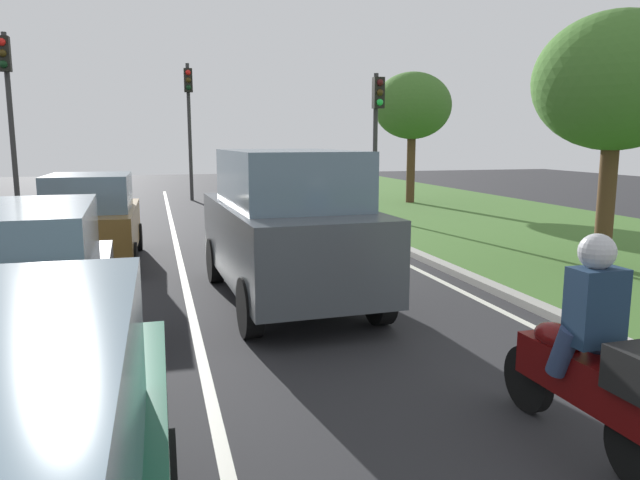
# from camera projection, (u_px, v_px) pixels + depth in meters

# --- Properties ---
(ground_plane) EXTENTS (60.00, 60.00, 0.00)m
(ground_plane) POSITION_uv_depth(u_px,v_px,m) (211.00, 252.00, 13.03)
(ground_plane) COLOR #262628
(lane_line_center) EXTENTS (0.12, 32.00, 0.01)m
(lane_line_center) POSITION_uv_depth(u_px,v_px,m) (178.00, 254.00, 12.85)
(lane_line_center) COLOR silver
(lane_line_center) RESTS_ON ground
(lane_line_right_edge) EXTENTS (0.12, 32.00, 0.01)m
(lane_line_right_edge) POSITION_uv_depth(u_px,v_px,m) (366.00, 244.00, 13.98)
(lane_line_right_edge) COLOR silver
(lane_line_right_edge) RESTS_ON ground
(grass_verge_right) EXTENTS (9.00, 48.00, 0.06)m
(grass_verge_right) POSITION_uv_depth(u_px,v_px,m) (547.00, 234.00, 15.26)
(grass_verge_right) COLOR #3D6628
(grass_verge_right) RESTS_ON ground
(curb_right) EXTENTS (0.24, 48.00, 0.12)m
(curb_right) POSITION_uv_depth(u_px,v_px,m) (386.00, 241.00, 14.10)
(curb_right) COLOR #9E9B93
(curb_right) RESTS_ON ground
(car_suv_ahead) EXTENTS (2.12, 4.57, 2.28)m
(car_suv_ahead) POSITION_uv_depth(u_px,v_px,m) (287.00, 225.00, 8.92)
(car_suv_ahead) COLOR #474C51
(car_suv_ahead) RESTS_ON ground
(car_sedan_left_lane) EXTENTS (1.97, 4.36, 1.86)m
(car_sedan_left_lane) POSITION_uv_depth(u_px,v_px,m) (5.00, 309.00, 5.39)
(car_sedan_left_lane) COLOR black
(car_sedan_left_lane) RESTS_ON ground
(car_hatchback_far) EXTENTS (1.78, 3.72, 1.78)m
(car_hatchback_far) POSITION_uv_depth(u_px,v_px,m) (92.00, 220.00, 11.63)
(car_hatchback_far) COLOR brown
(car_hatchback_far) RESTS_ON ground
(motorcycle) EXTENTS (0.41, 1.90, 1.01)m
(motorcycle) POSITION_uv_depth(u_px,v_px,m) (592.00, 383.00, 4.62)
(motorcycle) COLOR #590A0A
(motorcycle) RESTS_ON ground
(rider_person) EXTENTS (0.51, 0.41, 1.16)m
(rider_person) POSITION_uv_depth(u_px,v_px,m) (593.00, 304.00, 4.56)
(rider_person) COLOR #192D47
(rider_person) RESTS_ON ground
(traffic_light_near_right) EXTENTS (0.32, 0.50, 4.37)m
(traffic_light_near_right) POSITION_uv_depth(u_px,v_px,m) (377.00, 119.00, 17.77)
(traffic_light_near_right) COLOR #2D2D2D
(traffic_light_near_right) RESTS_ON ground
(traffic_light_overhead_left) EXTENTS (0.32, 0.50, 5.24)m
(traffic_light_overhead_left) POSITION_uv_depth(u_px,v_px,m) (8.00, 96.00, 15.93)
(traffic_light_overhead_left) COLOR #2D2D2D
(traffic_light_overhead_left) RESTS_ON ground
(traffic_light_far_median) EXTENTS (0.32, 0.50, 5.36)m
(traffic_light_far_median) POSITION_uv_depth(u_px,v_px,m) (189.00, 108.00, 23.40)
(traffic_light_far_median) COLOR #2D2D2D
(traffic_light_far_median) RESTS_ON ground
(tree_roadside_near) EXTENTS (2.92, 2.92, 4.71)m
(tree_roadside_near) POSITION_uv_depth(u_px,v_px,m) (616.00, 83.00, 10.78)
(tree_roadside_near) COLOR #4C331E
(tree_roadside_near) RESTS_ON ground
(tree_roadside_far) EXTENTS (2.89, 2.89, 4.90)m
(tree_roadside_far) POSITION_uv_depth(u_px,v_px,m) (412.00, 107.00, 22.18)
(tree_roadside_far) COLOR #4C331E
(tree_roadside_far) RESTS_ON ground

